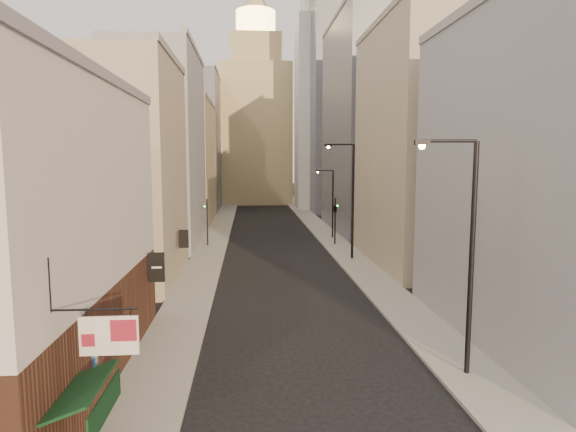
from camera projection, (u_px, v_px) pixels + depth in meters
The scene contains 18 objects.
sidewalk_left at pixel (221, 226), 65.09m from camera, with size 3.00×140.00×0.15m, color #99988C.
sidewalk_right at pixel (316, 225), 66.13m from camera, with size 3.00×140.00×0.15m, color #99988C.
near_building_left at pixel (32, 236), 18.50m from camera, with size 8.30×23.04×12.30m.
left_bldg_beige at pixel (120, 173), 35.02m from camera, with size 8.00×12.00×16.00m, color tan.
left_bldg_grey at pixel (160, 150), 50.63m from camera, with size 8.00×16.00×20.00m, color gray.
left_bldg_tan at pixel (183, 163), 68.63m from camera, with size 8.00×18.00×17.00m, color tan.
left_bldg_wingrid at pixel (198, 143), 88.03m from camera, with size 8.00×20.00×24.00m, color gray.
right_bldg_grey at pixel (555, 180), 23.08m from camera, with size 8.00×16.00×16.00m, color gray.
right_bldg_beige at pixel (422, 147), 40.68m from camera, with size 8.00×16.00×20.00m, color tan.
right_bldg_wingrid at pixel (366, 127), 60.13m from camera, with size 8.00×20.00×26.00m, color gray.
highrise at pixel (362, 67), 86.87m from camera, with size 21.00×23.00×51.20m.
clock_tower at pixel (256, 118), 100.14m from camera, with size 14.00×14.00×44.90m.
white_tower at pixel (318, 107), 87.05m from camera, with size 8.00×8.00×41.50m.
streetlamp_near at pixel (466, 244), 19.36m from camera, with size 2.55×0.43×9.74m.
streetlamp_mid at pixel (350, 194), 42.56m from camera, with size 2.72×0.42×10.36m.
streetlamp_far at pixel (331, 200), 54.37m from camera, with size 2.01×0.68×7.83m.
traffic_light_left at pixel (207, 213), 49.60m from camera, with size 0.57×0.48×5.00m.
traffic_light_right at pixel (335, 209), 50.14m from camera, with size 0.81×0.81×5.00m.
Camera 1 is at (-2.64, -10.02, 8.92)m, focal length 30.00 mm.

